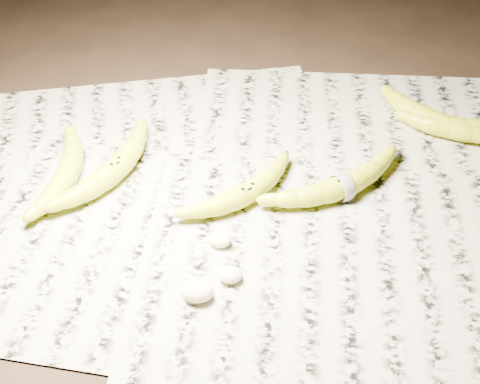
{
  "coord_description": "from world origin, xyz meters",
  "views": [
    {
      "loc": [
        0.05,
        -0.67,
        0.67
      ],
      "look_at": [
        0.02,
        0.0,
        0.05
      ],
      "focal_mm": 50.0,
      "sensor_mm": 36.0,
      "label": 1
    }
  ],
  "objects_px": {
    "banana_left_a": "(115,167)",
    "banana_upper_b": "(465,127)",
    "banana_left_b": "(68,170)",
    "banana_taped": "(342,185)",
    "banana_upper_a": "(432,119)",
    "banana_center": "(246,192)"
  },
  "relations": [
    {
      "from": "banana_upper_b",
      "to": "banana_taped",
      "type": "bearing_deg",
      "value": -140.23
    },
    {
      "from": "banana_left_a",
      "to": "banana_upper_b",
      "type": "height_order",
      "value": "same"
    },
    {
      "from": "banana_left_a",
      "to": "banana_left_b",
      "type": "distance_m",
      "value": 0.07
    },
    {
      "from": "banana_left_b",
      "to": "banana_taped",
      "type": "relative_size",
      "value": 0.85
    },
    {
      "from": "banana_left_a",
      "to": "banana_center",
      "type": "relative_size",
      "value": 1.16
    },
    {
      "from": "banana_upper_b",
      "to": "banana_left_b",
      "type": "bearing_deg",
      "value": -163.57
    },
    {
      "from": "banana_taped",
      "to": "banana_upper_a",
      "type": "height_order",
      "value": "banana_upper_a"
    },
    {
      "from": "banana_taped",
      "to": "banana_upper_a",
      "type": "relative_size",
      "value": 1.11
    },
    {
      "from": "banana_left_b",
      "to": "banana_left_a",
      "type": "bearing_deg",
      "value": -80.52
    },
    {
      "from": "banana_left_b",
      "to": "banana_center",
      "type": "bearing_deg",
      "value": -94.47
    },
    {
      "from": "banana_left_b",
      "to": "banana_center",
      "type": "xyz_separation_m",
      "value": [
        0.27,
        -0.04,
        -0.0
      ]
    },
    {
      "from": "banana_left_b",
      "to": "banana_center",
      "type": "distance_m",
      "value": 0.27
    },
    {
      "from": "banana_center",
      "to": "banana_upper_b",
      "type": "relative_size",
      "value": 1.0
    },
    {
      "from": "banana_center",
      "to": "banana_taped",
      "type": "bearing_deg",
      "value": -33.78
    },
    {
      "from": "banana_left_b",
      "to": "banana_center",
      "type": "height_order",
      "value": "banana_left_b"
    },
    {
      "from": "banana_left_b",
      "to": "banana_upper_b",
      "type": "distance_m",
      "value": 0.62
    },
    {
      "from": "banana_center",
      "to": "banana_taped",
      "type": "distance_m",
      "value": 0.14
    },
    {
      "from": "banana_upper_a",
      "to": "banana_center",
      "type": "bearing_deg",
      "value": -109.65
    },
    {
      "from": "banana_left_b",
      "to": "banana_taped",
      "type": "bearing_deg",
      "value": -89.12
    },
    {
      "from": "banana_left_b",
      "to": "banana_upper_b",
      "type": "height_order",
      "value": "banana_upper_b"
    },
    {
      "from": "banana_upper_a",
      "to": "banana_upper_b",
      "type": "height_order",
      "value": "same"
    },
    {
      "from": "banana_upper_a",
      "to": "banana_upper_b",
      "type": "bearing_deg",
      "value": 15.6
    }
  ]
}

